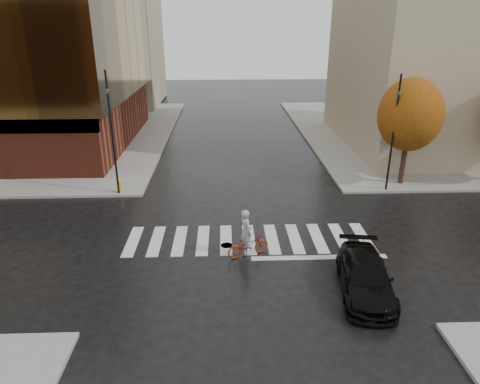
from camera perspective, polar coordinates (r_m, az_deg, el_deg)
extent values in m
plane|color=black|center=(20.08, 1.29, -6.99)|extent=(120.00, 120.00, 0.00)
cube|color=gray|center=(44.43, -28.91, 6.66)|extent=(30.00, 30.00, 0.15)
cube|color=gray|center=(45.47, 27.23, 7.26)|extent=(30.00, 30.00, 0.15)
cube|color=silver|center=(20.52, 1.21, -6.31)|extent=(12.00, 3.00, 0.01)
cube|color=tan|center=(39.01, 27.06, 18.88)|extent=(16.00, 16.00, 18.00)
cube|color=tan|center=(56.54, -18.76, 21.30)|extent=(14.00, 12.00, 20.00)
cylinder|color=black|center=(28.50, 20.93, 3.81)|extent=(0.32, 0.32, 2.80)
ellipsoid|color=#AF5311|center=(27.81, 21.75, 9.53)|extent=(3.80, 3.80, 4.37)
imported|color=black|center=(17.21, 16.36, -10.78)|extent=(2.48, 4.78, 1.32)
imported|color=#9F270E|center=(18.95, 1.09, -7.10)|extent=(2.06, 1.37, 1.02)
imported|color=#9FA3A7|center=(18.63, 0.79, -5.32)|extent=(0.75, 0.89, 2.08)
cylinder|color=black|center=(25.39, -16.66, 7.32)|extent=(0.12, 0.12, 7.11)
imported|color=black|center=(24.91, -17.31, 13.05)|extent=(0.20, 0.17, 0.89)
cylinder|color=black|center=(26.50, 19.76, 7.23)|extent=(0.12, 0.12, 6.84)
imported|color=black|center=(26.04, 20.46, 12.50)|extent=(0.15, 0.17, 0.85)
cylinder|color=yellow|center=(26.51, -15.77, 0.70)|extent=(0.27, 0.27, 0.67)
sphere|color=yellow|center=(26.40, -15.84, 1.38)|extent=(0.29, 0.29, 0.29)
cylinder|color=#413317|center=(19.98, -1.79, -7.13)|extent=(0.62, 0.62, 0.01)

